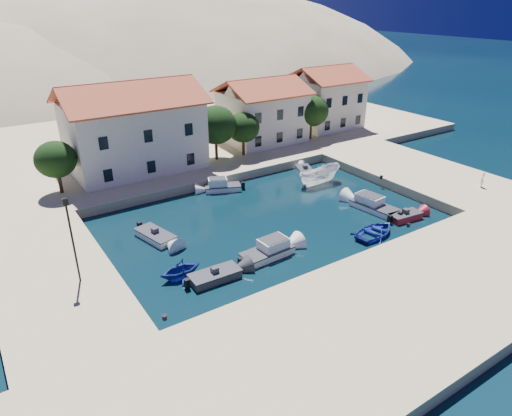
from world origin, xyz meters
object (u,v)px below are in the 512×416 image
(building_right, at_px, (326,96))
(boat_east, at_px, (319,184))
(cabin_cruiser_south, at_px, (267,251))
(lamppost, at_px, (71,233))
(cabin_cruiser_east, at_px, (375,206))
(building_mid, at_px, (262,110))
(building_left, at_px, (133,125))
(pedestrian, at_px, (482,180))
(rowboat_south, at_px, (375,235))

(building_right, height_order, boat_east, building_right)
(building_right, distance_m, cabin_cruiser_south, 37.92)
(lamppost, height_order, cabin_cruiser_east, lamppost)
(building_mid, bearing_deg, building_left, -176.82)
(building_mid, bearing_deg, cabin_cruiser_east, -95.68)
(cabin_cruiser_east, distance_m, pedestrian, 12.37)
(cabin_cruiser_east, xyz_separation_m, pedestrian, (11.79, -3.49, 1.33))
(building_mid, bearing_deg, rowboat_south, -102.72)
(rowboat_south, bearing_deg, cabin_cruiser_east, -54.46)
(pedestrian, bearing_deg, building_mid, -99.15)
(building_right, bearing_deg, cabin_cruiser_east, -120.95)
(cabin_cruiser_south, relative_size, pedestrian, 2.80)
(building_mid, xyz_separation_m, lamppost, (-29.50, -21.00, -0.47))
(building_mid, distance_m, rowboat_south, 27.55)
(building_mid, bearing_deg, building_right, 4.76)
(cabin_cruiser_south, bearing_deg, cabin_cruiser_east, 2.45)
(building_left, distance_m, cabin_cruiser_south, 23.91)
(lamppost, relative_size, cabin_cruiser_south, 1.39)
(building_mid, xyz_separation_m, boat_east, (-2.25, -14.59, -5.22))
(rowboat_south, bearing_deg, building_mid, -21.46)
(cabin_cruiser_south, bearing_deg, boat_east, 31.71)
(lamppost, relative_size, boat_east, 1.13)
(building_right, height_order, lamppost, building_right)
(lamppost, distance_m, cabin_cruiser_east, 27.62)
(lamppost, height_order, rowboat_south, lamppost)
(building_right, xyz_separation_m, rowboat_south, (-17.96, -27.39, -5.47))
(lamppost, bearing_deg, pedestrian, -7.71)
(cabin_cruiser_south, bearing_deg, building_right, 38.67)
(lamppost, bearing_deg, cabin_cruiser_south, -13.19)
(pedestrian, bearing_deg, building_right, -124.25)
(cabin_cruiser_east, bearing_deg, building_mid, -12.79)
(rowboat_south, bearing_deg, cabin_cruiser_south, 68.77)
(cabin_cruiser_east, bearing_deg, building_right, -38.06)
(cabin_cruiser_south, distance_m, cabin_cruiser_east, 13.71)
(building_left, bearing_deg, boat_east, -40.79)
(building_mid, xyz_separation_m, pedestrian, (9.52, -26.28, -3.42))
(building_right, bearing_deg, boat_east, -132.43)
(cabin_cruiser_east, height_order, boat_east, cabin_cruiser_east)
(building_right, relative_size, pedestrian, 5.89)
(building_left, relative_size, cabin_cruiser_east, 2.93)
(cabin_cruiser_south, distance_m, rowboat_south, 10.19)
(lamppost, relative_size, pedestrian, 3.88)
(building_mid, height_order, rowboat_south, building_mid)
(building_left, distance_m, rowboat_south, 28.72)
(building_mid, distance_m, lamppost, 36.21)
(building_mid, height_order, building_right, building_right)
(building_mid, relative_size, cabin_cruiser_south, 2.34)
(lamppost, relative_size, rowboat_south, 1.39)
(building_right, xyz_separation_m, boat_east, (-14.25, -15.59, -5.47))
(cabin_cruiser_east, height_order, pedestrian, pedestrian)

